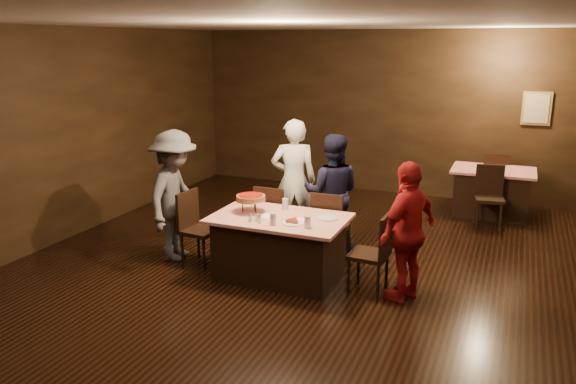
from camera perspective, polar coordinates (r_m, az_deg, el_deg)
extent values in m
plane|color=black|center=(6.32, 2.14, -11.13)|extent=(10.00, 10.00, 0.00)
cube|color=silver|center=(5.67, 2.45, 17.18)|extent=(8.00, 10.00, 0.04)
cube|color=black|center=(10.59, 11.77, 7.77)|extent=(8.00, 0.04, 3.00)
cube|color=black|center=(8.09, -25.45, 4.43)|extent=(0.04, 10.00, 3.00)
cube|color=tan|center=(10.36, 23.93, 7.76)|extent=(0.46, 0.03, 0.56)
cube|color=beige|center=(10.33, 23.93, 7.75)|extent=(0.38, 0.01, 0.48)
cube|color=red|center=(6.80, -0.86, -5.63)|extent=(1.60, 1.00, 0.77)
cube|color=red|center=(9.83, 19.97, -0.01)|extent=(1.30, 0.90, 0.77)
cube|color=black|center=(7.57, -1.41, -2.72)|extent=(0.42, 0.42, 0.95)
cube|color=black|center=(7.30, 4.36, -3.45)|extent=(0.42, 0.42, 0.95)
cube|color=black|center=(7.25, -8.89, -3.72)|extent=(0.46, 0.46, 0.95)
cube|color=black|center=(6.44, 8.21, -6.15)|extent=(0.44, 0.44, 0.95)
cube|color=black|center=(9.13, 19.78, -0.52)|extent=(0.48, 0.48, 0.95)
cube|color=black|center=(10.39, 20.19, 1.27)|extent=(0.47, 0.47, 0.95)
imported|color=white|center=(7.94, 0.58, 1.16)|extent=(0.76, 0.65, 1.76)
imported|color=black|center=(7.62, 4.47, -0.07)|extent=(0.90, 0.77, 1.61)
imported|color=#525156|center=(7.41, -11.40, -0.37)|extent=(0.77, 1.17, 1.71)
imported|color=#AB181B|center=(6.26, 12.09, -3.96)|extent=(0.73, 1.00, 1.57)
cylinder|color=black|center=(6.95, -3.42, -1.22)|extent=(0.01, 0.01, 0.15)
cylinder|color=black|center=(6.85, -4.62, -1.46)|extent=(0.01, 0.01, 0.15)
cylinder|color=black|center=(6.78, -3.31, -1.62)|extent=(0.01, 0.01, 0.15)
cylinder|color=silver|center=(6.84, -3.80, -0.79)|extent=(0.38, 0.38, 0.01)
cylinder|color=#B27233|center=(6.83, -3.80, -0.55)|extent=(0.35, 0.35, 0.05)
cylinder|color=#A5140C|center=(6.82, -3.81, -0.31)|extent=(0.30, 0.30, 0.01)
cylinder|color=white|center=(6.43, 0.54, -3.18)|extent=(0.25, 0.25, 0.01)
cylinder|color=#B27233|center=(6.42, 0.54, -2.95)|extent=(0.18, 0.18, 0.04)
cylinder|color=#A5140C|center=(6.41, 0.54, -2.75)|extent=(0.14, 0.14, 0.01)
cylinder|color=white|center=(6.62, 4.02, -2.66)|extent=(0.25, 0.25, 0.01)
cylinder|color=silver|center=(6.38, -1.53, -2.74)|extent=(0.08, 0.08, 0.14)
cylinder|color=silver|center=(6.28, 2.00, -3.04)|extent=(0.08, 0.08, 0.14)
cylinder|color=silver|center=(6.94, -0.28, -1.25)|extent=(0.08, 0.08, 0.14)
cylinder|color=silver|center=(6.52, -3.20, -2.63)|extent=(0.04, 0.04, 0.08)
cylinder|color=silver|center=(6.51, -3.21, -2.25)|extent=(0.05, 0.05, 0.02)
cylinder|color=silver|center=(6.45, -2.91, -2.82)|extent=(0.04, 0.04, 0.08)
cylinder|color=silver|center=(6.44, -2.92, -2.44)|extent=(0.05, 0.05, 0.02)
cylinder|color=silver|center=(6.50, -3.87, -2.69)|extent=(0.04, 0.04, 0.08)
cylinder|color=silver|center=(6.49, -3.88, -2.31)|extent=(0.05, 0.05, 0.02)
cube|color=white|center=(6.57, 1.53, -2.81)|extent=(0.19, 0.19, 0.01)
cube|color=white|center=(6.69, -2.23, -2.48)|extent=(0.21, 0.21, 0.01)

